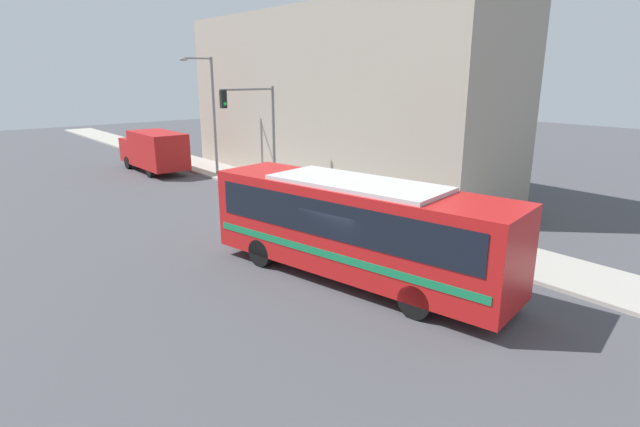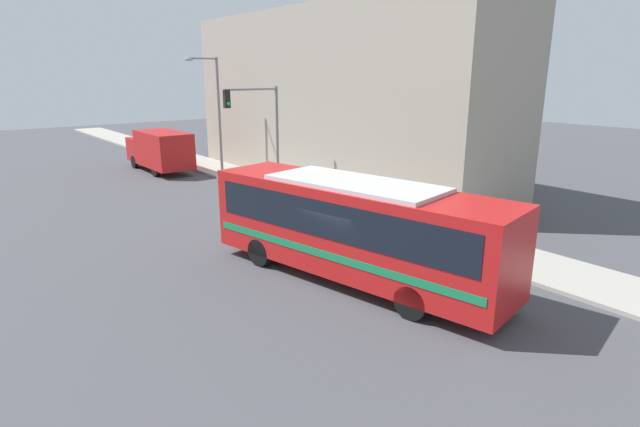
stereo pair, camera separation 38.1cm
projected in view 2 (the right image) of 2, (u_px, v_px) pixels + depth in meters
ground_plane at (343, 280)px, 16.43m from camera, size 120.00×120.00×0.00m
sidewalk at (221, 170)px, 35.10m from camera, size 3.05×70.00×0.14m
building_facade at (335, 97)px, 31.18m from camera, size 6.00×24.06×10.37m
city_bus at (354, 224)px, 15.98m from camera, size 4.44×10.78×3.33m
delivery_truck at (160, 149)px, 34.52m from camera, size 2.37×6.92×2.80m
fire_hydrant at (396, 221)px, 21.18m from camera, size 0.26×0.34×0.80m
traffic_light_pole at (260, 122)px, 26.62m from camera, size 3.28×0.35×5.81m
parking_meter at (292, 180)px, 26.77m from camera, size 0.14×0.14×1.41m
street_lamp at (215, 107)px, 32.26m from camera, size 2.22×0.28×7.47m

